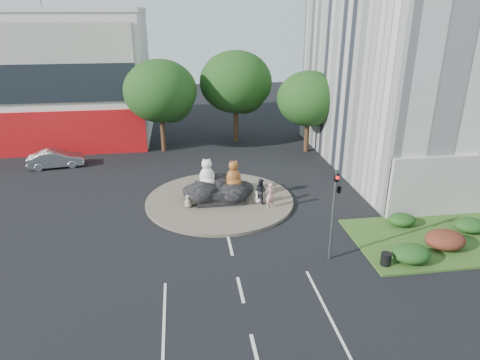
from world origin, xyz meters
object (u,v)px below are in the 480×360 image
object	(u,v)px
kitten_calico	(188,201)
pedestrian_pink	(270,195)
cat_tabby	(234,173)
cat_white	(207,172)
parked_car	(56,159)
kitten_white	(258,196)
litter_bin	(386,259)
pedestrian_dark	(260,191)

from	to	relation	value
kitten_calico	pedestrian_pink	bearing A→B (deg)	14.81
cat_tabby	kitten_calico	size ratio (longest dim) A/B	2.18
cat_white	parked_car	size ratio (longest dim) A/B	0.45
kitten_calico	kitten_white	world-z (taller)	kitten_white
cat_white	pedestrian_pink	size ratio (longest dim) A/B	1.17
cat_tabby	pedestrian_pink	xyz separation A→B (m)	(2.15, -1.66, -1.01)
cat_tabby	kitten_white	distance (m)	2.22
pedestrian_pink	litter_bin	distance (m)	8.64
cat_white	cat_tabby	size ratio (longest dim) A/B	1.03
kitten_white	pedestrian_dark	distance (m)	0.44
cat_white	kitten_calico	distance (m)	2.36
litter_bin	cat_white	bearing A→B (deg)	131.67
kitten_calico	pedestrian_pink	size ratio (longest dim) A/B	0.52
kitten_white	pedestrian_dark	xyz separation A→B (m)	(0.16, -0.07, 0.41)
parked_car	pedestrian_dark	bearing A→B (deg)	-131.06
pedestrian_dark	litter_bin	size ratio (longest dim) A/B	2.60
cat_white	pedestrian_dark	distance (m)	3.80
pedestrian_pink	pedestrian_dark	size ratio (longest dim) A/B	0.98
cat_tabby	litter_bin	distance (m)	11.31
kitten_calico	litter_bin	xyz separation A→B (m)	(9.75, -8.15, -0.19)
cat_tabby	kitten_white	world-z (taller)	cat_tabby
kitten_calico	parked_car	xyz separation A→B (m)	(-10.56, 9.75, 0.09)
pedestrian_dark	kitten_calico	bearing A→B (deg)	43.31
cat_white	litter_bin	xyz separation A→B (m)	(8.38, -9.42, -1.63)
pedestrian_pink	pedestrian_dark	distance (m)	0.91
cat_white	kitten_white	xyz separation A→B (m)	(3.26, -1.22, -1.43)
parked_car	litter_bin	distance (m)	27.07
pedestrian_pink	parked_car	xyz separation A→B (m)	(-15.83, 10.53, -0.31)
kitten_white	kitten_calico	bearing A→B (deg)	158.52
cat_white	kitten_white	distance (m)	3.77
cat_tabby	kitten_white	bearing A→B (deg)	-30.54
pedestrian_pink	cat_tabby	bearing A→B (deg)	-52.82
cat_tabby	pedestrian_pink	distance (m)	2.90
pedestrian_pink	parked_car	size ratio (longest dim) A/B	0.38
cat_tabby	litter_bin	bearing A→B (deg)	-55.59
kitten_calico	pedestrian_pink	distance (m)	5.34
cat_tabby	pedestrian_pink	bearing A→B (deg)	-39.65
kitten_white	litter_bin	size ratio (longest dim) A/B	1.37
litter_bin	parked_car	bearing A→B (deg)	138.62
cat_tabby	pedestrian_dark	size ratio (longest dim) A/B	1.11
cat_tabby	parked_car	world-z (taller)	cat_tabby
cat_white	pedestrian_dark	size ratio (longest dim) A/B	1.15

